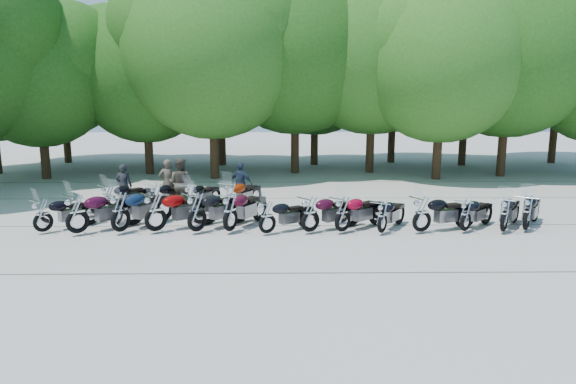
{
  "coord_description": "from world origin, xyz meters",
  "views": [
    {
      "loc": [
        -0.22,
        -14.48,
        4.09
      ],
      "look_at": [
        0.0,
        1.5,
        1.1
      ],
      "focal_mm": 32.0,
      "sensor_mm": 36.0,
      "label": 1
    }
  ],
  "objects_px": {
    "motorcycle_11": "(466,214)",
    "rider_2": "(241,184)",
    "motorcycle_6": "(267,216)",
    "motorcycle_13": "(527,211)",
    "motorcycle_4": "(197,211)",
    "motorcycle_5": "(230,211)",
    "motorcycle_10": "(422,213)",
    "rider_1": "(180,183)",
    "motorcycle_9": "(382,216)",
    "motorcycle_2": "(120,211)",
    "motorcycle_14": "(109,198)",
    "motorcycle_12": "(505,213)",
    "rider_3": "(168,183)",
    "motorcycle_15": "(157,197)",
    "motorcycle_3": "(155,211)",
    "motorcycle_7": "(310,213)",
    "motorcycle_16": "(190,197)",
    "rider_0": "(124,186)",
    "motorcycle_0": "(43,214)",
    "motorcycle_8": "(343,213)",
    "motorcycle_1": "(77,212)"
  },
  "relations": [
    {
      "from": "motorcycle_6",
      "to": "motorcycle_13",
      "type": "relative_size",
      "value": 0.9
    },
    {
      "from": "motorcycle_0",
      "to": "motorcycle_2",
      "type": "relative_size",
      "value": 0.83
    },
    {
      "from": "motorcycle_8",
      "to": "motorcycle_6",
      "type": "bearing_deg",
      "value": 53.1
    },
    {
      "from": "motorcycle_0",
      "to": "motorcycle_5",
      "type": "distance_m",
      "value": 5.64
    },
    {
      "from": "motorcycle_2",
      "to": "motorcycle_4",
      "type": "bearing_deg",
      "value": -149.36
    },
    {
      "from": "motorcycle_6",
      "to": "motorcycle_16",
      "type": "height_order",
      "value": "motorcycle_16"
    },
    {
      "from": "motorcycle_5",
      "to": "rider_1",
      "type": "xyz_separation_m",
      "value": [
        -2.19,
        3.62,
        0.24
      ]
    },
    {
      "from": "motorcycle_16",
      "to": "rider_2",
      "type": "relative_size",
      "value": 1.28
    },
    {
      "from": "motorcycle_4",
      "to": "motorcycle_0",
      "type": "bearing_deg",
      "value": 40.41
    },
    {
      "from": "motorcycle_8",
      "to": "motorcycle_9",
      "type": "height_order",
      "value": "motorcycle_8"
    },
    {
      "from": "motorcycle_3",
      "to": "motorcycle_14",
      "type": "relative_size",
      "value": 1.15
    },
    {
      "from": "motorcycle_14",
      "to": "rider_0",
      "type": "relative_size",
      "value": 1.31
    },
    {
      "from": "motorcycle_0",
      "to": "motorcycle_14",
      "type": "xyz_separation_m",
      "value": [
        1.18,
        2.5,
        0.01
      ]
    },
    {
      "from": "rider_1",
      "to": "rider_2",
      "type": "distance_m",
      "value": 2.26
    },
    {
      "from": "motorcycle_5",
      "to": "rider_1",
      "type": "bearing_deg",
      "value": -31.18
    },
    {
      "from": "motorcycle_6",
      "to": "motorcycle_9",
      "type": "relative_size",
      "value": 1.0
    },
    {
      "from": "motorcycle_11",
      "to": "rider_2",
      "type": "relative_size",
      "value": 1.26
    },
    {
      "from": "motorcycle_12",
      "to": "rider_1",
      "type": "distance_m",
      "value": 11.12
    },
    {
      "from": "motorcycle_7",
      "to": "rider_1",
      "type": "xyz_separation_m",
      "value": [
        -4.6,
        3.74,
        0.29
      ]
    },
    {
      "from": "motorcycle_7",
      "to": "motorcycle_11",
      "type": "bearing_deg",
      "value": -123.03
    },
    {
      "from": "motorcycle_7",
      "to": "motorcycle_6",
      "type": "bearing_deg",
      "value": 61.93
    },
    {
      "from": "motorcycle_7",
      "to": "motorcycle_13",
      "type": "height_order",
      "value": "motorcycle_7"
    },
    {
      "from": "motorcycle_10",
      "to": "rider_1",
      "type": "xyz_separation_m",
      "value": [
        -7.95,
        3.77,
        0.28
      ]
    },
    {
      "from": "motorcycle_6",
      "to": "rider_2",
      "type": "xyz_separation_m",
      "value": [
        -1.11,
        4.35,
        0.24
      ]
    },
    {
      "from": "motorcycle_9",
      "to": "rider_1",
      "type": "height_order",
      "value": "rider_1"
    },
    {
      "from": "motorcycle_14",
      "to": "motorcycle_15",
      "type": "bearing_deg",
      "value": -135.17
    },
    {
      "from": "motorcycle_4",
      "to": "motorcycle_8",
      "type": "height_order",
      "value": "motorcycle_4"
    },
    {
      "from": "rider_1",
      "to": "motorcycle_5",
      "type": "bearing_deg",
      "value": 136.48
    },
    {
      "from": "motorcycle_7",
      "to": "rider_3",
      "type": "distance_m",
      "value": 6.63
    },
    {
      "from": "motorcycle_4",
      "to": "motorcycle_12",
      "type": "bearing_deg",
      "value": -139.55
    },
    {
      "from": "motorcycle_9",
      "to": "motorcycle_2",
      "type": "bearing_deg",
      "value": 31.54
    },
    {
      "from": "motorcycle_5",
      "to": "motorcycle_16",
      "type": "xyz_separation_m",
      "value": [
        -1.67,
        2.73,
        -0.1
      ]
    },
    {
      "from": "rider_3",
      "to": "motorcycle_12",
      "type": "bearing_deg",
      "value": 144.7
    },
    {
      "from": "motorcycle_0",
      "to": "motorcycle_7",
      "type": "height_order",
      "value": "motorcycle_7"
    },
    {
      "from": "motorcycle_10",
      "to": "motorcycle_13",
      "type": "distance_m",
      "value": 3.27
    },
    {
      "from": "motorcycle_6",
      "to": "motorcycle_5",
      "type": "bearing_deg",
      "value": 43.64
    },
    {
      "from": "motorcycle_9",
      "to": "motorcycle_14",
      "type": "height_order",
      "value": "motorcycle_14"
    },
    {
      "from": "motorcycle_1",
      "to": "motorcycle_2",
      "type": "xyz_separation_m",
      "value": [
        1.23,
        0.16,
        0.01
      ]
    },
    {
      "from": "motorcycle_14",
      "to": "rider_3",
      "type": "distance_m",
      "value": 2.31
    },
    {
      "from": "rider_0",
      "to": "motorcycle_0",
      "type": "bearing_deg",
      "value": 67.62
    },
    {
      "from": "motorcycle_3",
      "to": "motorcycle_5",
      "type": "distance_m",
      "value": 2.25
    },
    {
      "from": "motorcycle_5",
      "to": "motorcycle_13",
      "type": "height_order",
      "value": "motorcycle_5"
    },
    {
      "from": "motorcycle_12",
      "to": "rider_2",
      "type": "height_order",
      "value": "rider_2"
    },
    {
      "from": "motorcycle_6",
      "to": "motorcycle_11",
      "type": "bearing_deg",
      "value": -122.58
    },
    {
      "from": "motorcycle_12",
      "to": "rider_0",
      "type": "bearing_deg",
      "value": 18.23
    },
    {
      "from": "motorcycle_1",
      "to": "rider_2",
      "type": "xyz_separation_m",
      "value": [
        4.53,
        4.31,
        0.11
      ]
    },
    {
      "from": "motorcycle_4",
      "to": "motorcycle_13",
      "type": "relative_size",
      "value": 1.1
    },
    {
      "from": "motorcycle_13",
      "to": "motorcycle_14",
      "type": "bearing_deg",
      "value": 24.16
    },
    {
      "from": "motorcycle_9",
      "to": "motorcycle_13",
      "type": "xyz_separation_m",
      "value": [
        4.46,
        0.25,
        0.06
      ]
    },
    {
      "from": "motorcycle_6",
      "to": "motorcycle_8",
      "type": "bearing_deg",
      "value": -120.62
    }
  ]
}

